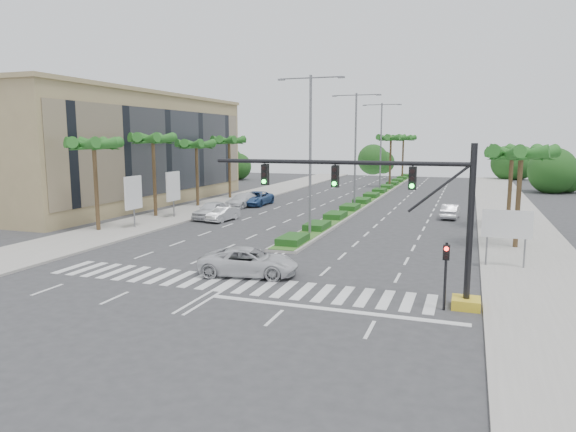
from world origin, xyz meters
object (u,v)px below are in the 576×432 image
Objects in this scene: car_parked_c at (256,198)px; car_parked_d at (242,200)px; car_crossing at (249,262)px; car_parked_b at (223,214)px; car_right at (450,211)px; car_parked_a at (212,210)px.

car_parked_c is 2.05m from car_parked_d.
car_parked_b is at bearing 20.77° from car_crossing.
car_parked_c is 21.00m from car_right.
car_parked_c reaches higher than car_parked_b.
car_parked_a is 10.42m from car_parked_c.
car_parked_b is 0.77× the size of car_parked_d.
car_parked_b is 21.09m from car_right.
car_right is at bearing 23.21° from car_parked_a.
car_parked_b is 11.31m from car_parked_c.
car_parked_a is 0.95× the size of car_parked_d.
car_parked_d is at bearing 15.12° from car_crossing.
car_right is (19.30, 8.49, 0.04)m from car_parked_b.
car_right is at bearing -31.32° from car_crossing.
car_parked_a is 0.87× the size of car_parked_c.
car_parked_a is 0.89× the size of car_crossing.
car_crossing is 26.52m from car_right.
car_parked_d is at bearing 1.91° from car_right.
car_parked_a is at bearing -78.17° from car_parked_d.
car_parked_a reaches higher than car_parked_b.
car_parked_c is at bearing 12.14° from car_crossing.
car_crossing is 1.31× the size of car_right.
car_parked_a is 8.58m from car_parked_d.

